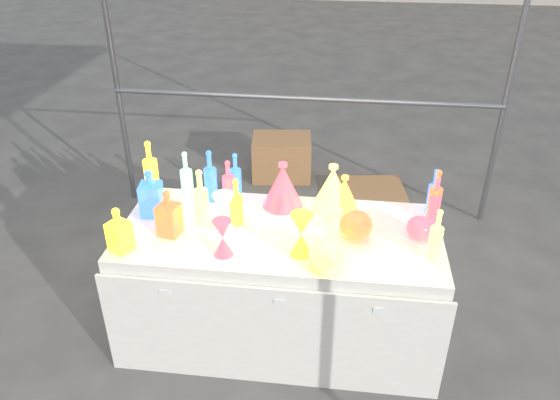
# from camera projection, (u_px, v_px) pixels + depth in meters

# --- Properties ---
(ground) EXTENTS (80.00, 80.00, 0.00)m
(ground) POSITION_uv_depth(u_px,v_px,m) (280.00, 330.00, 3.44)
(ground) COLOR slate
(ground) RESTS_ON ground
(display_table) EXTENTS (1.84, 0.83, 0.75)m
(display_table) POSITION_uv_depth(u_px,v_px,m) (280.00, 284.00, 3.24)
(display_table) COLOR white
(display_table) RESTS_ON ground
(cardboard_box_closed) EXTENTS (0.58, 0.45, 0.39)m
(cardboard_box_closed) POSITION_uv_depth(u_px,v_px,m) (282.00, 157.00, 5.14)
(cardboard_box_closed) COLOR #A6764B
(cardboard_box_closed) RESTS_ON ground
(cardboard_box_flat) EXTENTS (0.73, 0.57, 0.06)m
(cardboard_box_flat) POSITION_uv_depth(u_px,v_px,m) (367.00, 190.00, 4.93)
(cardboard_box_flat) COLOR #A6764B
(cardboard_box_flat) RESTS_ON ground
(bottle_0) EXTENTS (0.11, 0.11, 0.35)m
(bottle_0) POSITION_uv_depth(u_px,v_px,m) (150.00, 167.00, 3.36)
(bottle_0) COLOR red
(bottle_0) RESTS_ON display_table
(bottle_1) EXTENTS (0.08, 0.08, 0.30)m
(bottle_1) POSITION_uv_depth(u_px,v_px,m) (236.00, 175.00, 3.32)
(bottle_1) COLOR #1DA059
(bottle_1) RESTS_ON display_table
(bottle_3) EXTENTS (0.08, 0.08, 0.28)m
(bottle_3) POSITION_uv_depth(u_px,v_px,m) (228.00, 182.00, 3.26)
(bottle_3) COLOR #1E21B3
(bottle_3) RESTS_ON display_table
(bottle_4) EXTENTS (0.09, 0.09, 0.35)m
(bottle_4) POSITION_uv_depth(u_px,v_px,m) (201.00, 198.00, 3.03)
(bottle_4) COLOR #16758F
(bottle_4) RESTS_ON display_table
(bottle_5) EXTENTS (0.10, 0.10, 0.33)m
(bottle_5) POSITION_uv_depth(u_px,v_px,m) (187.00, 177.00, 3.26)
(bottle_5) COLOR #CD2997
(bottle_5) RESTS_ON display_table
(bottle_6) EXTENTS (0.08, 0.08, 0.29)m
(bottle_6) POSITION_uv_depth(u_px,v_px,m) (236.00, 202.00, 3.05)
(bottle_6) COLOR red
(bottle_6) RESTS_ON display_table
(bottle_7) EXTENTS (0.09, 0.09, 0.33)m
(bottle_7) POSITION_uv_depth(u_px,v_px,m) (210.00, 176.00, 3.28)
(bottle_7) COLOR #1DA059
(bottle_7) RESTS_ON display_table
(decanter_0) EXTENTS (0.14, 0.14, 0.26)m
(decanter_0) POSITION_uv_depth(u_px,v_px,m) (119.00, 229.00, 2.84)
(decanter_0) COLOR red
(decanter_0) RESTS_ON display_table
(decanter_1) EXTENTS (0.13, 0.13, 0.27)m
(decanter_1) POSITION_uv_depth(u_px,v_px,m) (168.00, 213.00, 2.97)
(decanter_1) COLOR orange
(decanter_1) RESTS_ON display_table
(decanter_2) EXTENTS (0.13, 0.13, 0.29)m
(decanter_2) POSITION_uv_depth(u_px,v_px,m) (151.00, 193.00, 3.14)
(decanter_2) COLOR #1DA059
(decanter_2) RESTS_ON display_table
(hourglass_1) EXTENTS (0.13, 0.13, 0.21)m
(hourglass_1) POSITION_uv_depth(u_px,v_px,m) (223.00, 238.00, 2.82)
(hourglass_1) COLOR #1E21B3
(hourglass_1) RESTS_ON display_table
(hourglass_2) EXTENTS (0.14, 0.14, 0.24)m
(hourglass_2) POSITION_uv_depth(u_px,v_px,m) (330.00, 230.00, 2.86)
(hourglass_2) COLOR #16758F
(hourglass_2) RESTS_ON display_table
(hourglass_3) EXTENTS (0.14, 0.14, 0.24)m
(hourglass_3) POSITION_uv_depth(u_px,v_px,m) (224.00, 214.00, 2.99)
(hourglass_3) COLOR #CD2997
(hourglass_3) RESTS_ON display_table
(hourglass_4) EXTENTS (0.16, 0.16, 0.24)m
(hourglass_4) POSITION_uv_depth(u_px,v_px,m) (301.00, 235.00, 2.81)
(hourglass_4) COLOR red
(hourglass_4) RESTS_ON display_table
(globe_0) EXTENTS (0.19, 0.19, 0.13)m
(globe_0) POSITION_uv_depth(u_px,v_px,m) (324.00, 257.00, 2.74)
(globe_0) COLOR red
(globe_0) RESTS_ON display_table
(globe_1) EXTENTS (0.21, 0.21, 0.15)m
(globe_1) POSITION_uv_depth(u_px,v_px,m) (327.00, 255.00, 2.73)
(globe_1) COLOR #16758F
(globe_1) RESTS_ON display_table
(globe_2) EXTENTS (0.20, 0.20, 0.15)m
(globe_2) POSITION_uv_depth(u_px,v_px,m) (356.00, 227.00, 2.96)
(globe_2) COLOR orange
(globe_2) RESTS_ON display_table
(globe_3) EXTENTS (0.15, 0.15, 0.12)m
(globe_3) POSITION_uv_depth(u_px,v_px,m) (419.00, 229.00, 2.97)
(globe_3) COLOR #1E21B3
(globe_3) RESTS_ON display_table
(lampshade_1) EXTENTS (0.24, 0.24, 0.23)m
(lampshade_1) POSITION_uv_depth(u_px,v_px,m) (344.00, 193.00, 3.19)
(lampshade_1) COLOR #FBFF35
(lampshade_1) RESTS_ON display_table
(lampshade_2) EXTENTS (0.31, 0.31, 0.28)m
(lampshade_2) POSITION_uv_depth(u_px,v_px,m) (283.00, 185.00, 3.23)
(lampshade_2) COLOR #1E21B3
(lampshade_2) RESTS_ON display_table
(lampshade_3) EXTENTS (0.30, 0.30, 0.29)m
(lampshade_3) POSITION_uv_depth(u_px,v_px,m) (332.00, 187.00, 3.20)
(lampshade_3) COLOR #16758F
(lampshade_3) RESTS_ON display_table
(bottle_8) EXTENTS (0.08, 0.08, 0.29)m
(bottle_8) POSITION_uv_depth(u_px,v_px,m) (434.00, 192.00, 3.15)
(bottle_8) COLOR #1DA059
(bottle_8) RESTS_ON display_table
(bottle_9) EXTENTS (0.09, 0.09, 0.32)m
(bottle_9) POSITION_uv_depth(u_px,v_px,m) (435.00, 195.00, 3.08)
(bottle_9) COLOR orange
(bottle_9) RESTS_ON display_table
(bottle_10) EXTENTS (0.07, 0.07, 0.28)m
(bottle_10) POSITION_uv_depth(u_px,v_px,m) (435.00, 200.00, 3.07)
(bottle_10) COLOR #1E21B3
(bottle_10) RESTS_ON display_table
(bottle_11) EXTENTS (0.07, 0.07, 0.30)m
(bottle_11) POSITION_uv_depth(u_px,v_px,m) (436.00, 235.00, 2.76)
(bottle_11) COLOR #16758F
(bottle_11) RESTS_ON display_table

